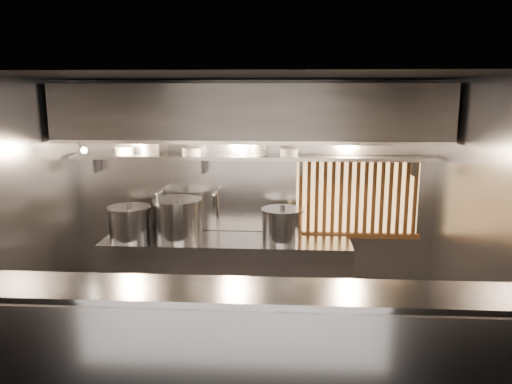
# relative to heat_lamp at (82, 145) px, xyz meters

# --- Properties ---
(floor) EXTENTS (4.50, 4.50, 0.00)m
(floor) POSITION_rel_heat_lamp_xyz_m (1.90, -0.85, -2.07)
(floor) COLOR black
(floor) RESTS_ON ground
(ceiling) EXTENTS (4.50, 4.50, 0.00)m
(ceiling) POSITION_rel_heat_lamp_xyz_m (1.90, -0.85, 0.73)
(ceiling) COLOR black
(ceiling) RESTS_ON wall_back
(wall_back) EXTENTS (4.50, 0.00, 4.50)m
(wall_back) POSITION_rel_heat_lamp_xyz_m (1.90, 0.65, -0.67)
(wall_back) COLOR gray
(wall_back) RESTS_ON floor
(wall_left) EXTENTS (0.00, 3.00, 3.00)m
(wall_left) POSITION_rel_heat_lamp_xyz_m (-0.35, -0.85, -0.67)
(wall_left) COLOR gray
(wall_left) RESTS_ON floor
(wall_right) EXTENTS (0.00, 3.00, 3.00)m
(wall_right) POSITION_rel_heat_lamp_xyz_m (4.15, -0.85, -0.67)
(wall_right) COLOR gray
(wall_right) RESTS_ON floor
(serving_counter) EXTENTS (4.50, 0.56, 1.13)m
(serving_counter) POSITION_rel_heat_lamp_xyz_m (1.90, -1.81, -1.50)
(serving_counter) COLOR #98989D
(serving_counter) RESTS_ON floor
(cooking_bench) EXTENTS (3.00, 0.70, 0.90)m
(cooking_bench) POSITION_rel_heat_lamp_xyz_m (1.60, 0.28, -1.62)
(cooking_bench) COLOR #98989D
(cooking_bench) RESTS_ON floor
(bowl_shelf) EXTENTS (4.40, 0.34, 0.04)m
(bowl_shelf) POSITION_rel_heat_lamp_xyz_m (1.90, 0.47, -0.19)
(bowl_shelf) COLOR #98989D
(bowl_shelf) RESTS_ON wall_back
(exhaust_hood) EXTENTS (4.40, 0.81, 0.65)m
(exhaust_hood) POSITION_rel_heat_lamp_xyz_m (1.90, 0.25, 0.36)
(exhaust_hood) COLOR #2D2D30
(exhaust_hood) RESTS_ON ceiling
(wood_screen) EXTENTS (1.56, 0.09, 1.04)m
(wood_screen) POSITION_rel_heat_lamp_xyz_m (3.20, 0.60, -0.69)
(wood_screen) COLOR #F8C26F
(wood_screen) RESTS_ON wall_back
(faucet_left) EXTENTS (0.04, 0.30, 0.50)m
(faucet_left) POSITION_rel_heat_lamp_xyz_m (0.75, 0.52, -0.76)
(faucet_left) COLOR silver
(faucet_left) RESTS_ON wall_back
(faucet_right) EXTENTS (0.04, 0.30, 0.50)m
(faucet_right) POSITION_rel_heat_lamp_xyz_m (1.45, 0.52, -0.76)
(faucet_right) COLOR silver
(faucet_right) RESTS_ON wall_back
(heat_lamp) EXTENTS (0.25, 0.35, 0.20)m
(heat_lamp) POSITION_rel_heat_lamp_xyz_m (0.00, 0.00, 0.00)
(heat_lamp) COLOR #98989D
(heat_lamp) RESTS_ON exhaust_hood
(pendant_bulb) EXTENTS (0.09, 0.09, 0.19)m
(pendant_bulb) POSITION_rel_heat_lamp_xyz_m (1.80, 0.35, -0.11)
(pendant_bulb) COLOR #2D2D30
(pendant_bulb) RESTS_ON exhaust_hood
(stock_pot_left) EXTENTS (0.63, 0.63, 0.53)m
(stock_pot_left) POSITION_rel_heat_lamp_xyz_m (1.00, 0.32, -0.92)
(stock_pot_left) COLOR #98989D
(stock_pot_left) RESTS_ON cooking_bench
(stock_pot_mid) EXTENTS (0.53, 0.53, 0.44)m
(stock_pot_mid) POSITION_rel_heat_lamp_xyz_m (0.43, 0.24, -0.97)
(stock_pot_mid) COLOR #98989D
(stock_pot_mid) RESTS_ON cooking_bench
(stock_pot_right) EXTENTS (0.64, 0.64, 0.44)m
(stock_pot_right) POSITION_rel_heat_lamp_xyz_m (2.28, 0.27, -0.97)
(stock_pot_right) COLOR #98989D
(stock_pot_right) RESTS_ON cooking_bench
(bowl_stack_0) EXTENTS (0.23, 0.23, 0.09)m
(bowl_stack_0) POSITION_rel_heat_lamp_xyz_m (0.33, 0.47, -0.12)
(bowl_stack_0) COLOR silver
(bowl_stack_0) RESTS_ON bowl_shelf
(bowl_stack_1) EXTENTS (0.23, 0.23, 0.17)m
(bowl_stack_1) POSITION_rel_heat_lamp_xyz_m (0.65, 0.47, -0.08)
(bowl_stack_1) COLOR silver
(bowl_stack_1) RESTS_ON bowl_shelf
(bowl_stack_2) EXTENTS (0.24, 0.24, 0.09)m
(bowl_stack_2) POSITION_rel_heat_lamp_xyz_m (1.16, 0.47, -0.12)
(bowl_stack_2) COLOR silver
(bowl_stack_2) RESTS_ON bowl_shelf
(bowl_stack_3) EXTENTS (0.21, 0.21, 0.17)m
(bowl_stack_3) POSITION_rel_heat_lamp_xyz_m (1.98, 0.47, -0.08)
(bowl_stack_3) COLOR silver
(bowl_stack_3) RESTS_ON bowl_shelf
(bowl_stack_4) EXTENTS (0.23, 0.23, 0.09)m
(bowl_stack_4) POSITION_rel_heat_lamp_xyz_m (2.35, 0.47, -0.12)
(bowl_stack_4) COLOR silver
(bowl_stack_4) RESTS_ON bowl_shelf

